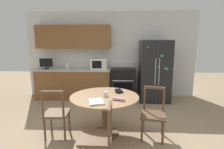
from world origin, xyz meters
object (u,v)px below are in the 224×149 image
dining_chair_right (153,114)px  dining_chair_left (56,114)px  countertop_tv (46,63)px  microwave (99,64)px  wallet (119,91)px  oven_range (123,84)px  counter_bottle (67,66)px  refrigerator (154,71)px  dining_chair_near (98,138)px  candle_glass (105,94)px

dining_chair_right → dining_chair_left: 1.72m
countertop_tv → dining_chair_right: 3.58m
dining_chair_right → countertop_tv: bearing=-25.5°
microwave → wallet: bearing=-72.5°
oven_range → dining_chair_right: bearing=-76.9°
microwave → counter_bottle: size_ratio=1.88×
wallet → refrigerator: bearing=60.8°
countertop_tv → dining_chair_near: bearing=-57.2°
counter_bottle → dining_chair_left: size_ratio=0.28×
countertop_tv → dining_chair_left: bearing=-64.2°
refrigerator → microwave: 1.62m
dining_chair_near → dining_chair_left: (-0.84, 0.76, 0.00)m
oven_range → counter_bottle: bearing=-178.1°
candle_glass → dining_chair_near: bearing=-92.2°
dining_chair_right → dining_chair_left: (-1.72, -0.04, 0.00)m
dining_chair_near → dining_chair_left: same height
oven_range → microwave: (-0.71, 0.01, 0.59)m
refrigerator → dining_chair_left: refrigerator is taller
oven_range → countertop_tv: 2.37m
dining_chair_near → dining_chair_right: size_ratio=1.00×
microwave → candle_glass: (0.36, -2.12, -0.28)m
counter_bottle → candle_glass: size_ratio=2.90×
refrigerator → counter_bottle: (-2.54, 0.01, 0.12)m
dining_chair_near → dining_chair_right: bearing=-46.9°
refrigerator → dining_chair_right: 2.17m
oven_range → dining_chair_left: 2.52m
dining_chair_left → wallet: bearing=12.7°
microwave → counter_bottle: bearing=-176.0°
microwave → refrigerator: bearing=-2.8°
oven_range → counter_bottle: 1.72m
dining_chair_left → counter_bottle: bearing=97.6°
refrigerator → wallet: (-1.01, -1.81, -0.10)m
refrigerator → countertop_tv: (-3.19, 0.07, 0.20)m
dining_chair_near → dining_chair_right: (0.88, 0.80, 0.00)m
oven_range → dining_chair_near: oven_range is taller
counter_bottle → wallet: bearing=-50.1°
dining_chair_near → countertop_tv: bearing=33.6°
oven_range → microwave: 0.92m
oven_range → dining_chair_right: (0.50, -2.16, -0.03)m
microwave → dining_chair_left: microwave is taller
microwave → countertop_tv: (-1.58, -0.01, 0.01)m
microwave → countertop_tv: size_ratio=1.25×
oven_range → candle_glass: 2.16m
counter_bottle → dining_chair_right: counter_bottle is taller
dining_chair_near → candle_glass: 0.92m
dining_chair_near → wallet: dining_chair_near is taller
microwave → dining_chair_right: microwave is taller
oven_range → dining_chair_left: oven_range is taller
oven_range → microwave: bearing=179.2°
refrigerator → dining_chair_right: (-0.40, -2.09, -0.44)m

